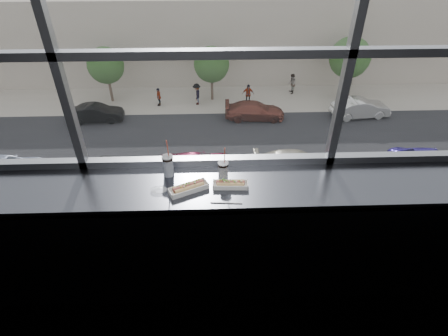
{
  "coord_description": "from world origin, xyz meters",
  "views": [
    {
      "loc": [
        0.05,
        -0.86,
        2.73
      ],
      "look_at": [
        0.12,
        1.23,
        1.25
      ],
      "focal_mm": 28.0,
      "sensor_mm": 36.0,
      "label": 1
    }
  ],
  "objects_px": {
    "soda_cup_left": "(168,165)",
    "car_near_e": "(433,159)",
    "wrapper": "(159,190)",
    "car_near_c": "(197,163)",
    "car_far_a": "(96,111)",
    "car_near_b": "(116,165)",
    "tree_left": "(106,65)",
    "soda_cup_right": "(223,170)",
    "pedestrian_b": "(197,92)",
    "pedestrian_a": "(159,95)",
    "pedestrian_d": "(292,82)",
    "car_near_d": "(296,161)",
    "hotdog_tray_right": "(230,184)",
    "pedestrian_c": "(248,92)",
    "car_near_a": "(3,167)",
    "hotdog_tray_left": "(189,188)",
    "tree_center": "(212,65)",
    "car_far_b": "(255,108)",
    "loose_straw": "(226,203)",
    "tree_right": "(350,58)",
    "car_far_c": "(361,105)"
  },
  "relations": [
    {
      "from": "hotdog_tray_left",
      "to": "car_far_a",
      "type": "distance_m",
      "value": 28.37
    },
    {
      "from": "car_far_a",
      "to": "pedestrian_a",
      "type": "relative_size",
      "value": 2.9
    },
    {
      "from": "soda_cup_left",
      "to": "car_far_b",
      "type": "height_order",
      "value": "soda_cup_left"
    },
    {
      "from": "wrapper",
      "to": "car_far_b",
      "type": "distance_m",
      "value": 27.04
    },
    {
      "from": "soda_cup_right",
      "to": "pedestrian_c",
      "type": "height_order",
      "value": "soda_cup_right"
    },
    {
      "from": "car_far_a",
      "to": "pedestrian_d",
      "type": "distance_m",
      "value": 17.92
    },
    {
      "from": "car_near_b",
      "to": "tree_right",
      "type": "height_order",
      "value": "tree_right"
    },
    {
      "from": "wrapper",
      "to": "car_near_c",
      "type": "bearing_deg",
      "value": 92.29
    },
    {
      "from": "car_near_c",
      "to": "tree_center",
      "type": "bearing_deg",
      "value": -7.12
    },
    {
      "from": "pedestrian_a",
      "to": "tree_right",
      "type": "relative_size",
      "value": 0.35
    },
    {
      "from": "hotdog_tray_right",
      "to": "pedestrian_b",
      "type": "height_order",
      "value": "hotdog_tray_right"
    },
    {
      "from": "pedestrian_b",
      "to": "tree_center",
      "type": "height_order",
      "value": "tree_center"
    },
    {
      "from": "car_far_b",
      "to": "pedestrian_b",
      "type": "height_order",
      "value": "pedestrian_b"
    },
    {
      "from": "hotdog_tray_left",
      "to": "car_near_b",
      "type": "relative_size",
      "value": 0.05
    },
    {
      "from": "car_far_a",
      "to": "pedestrian_d",
      "type": "bearing_deg",
      "value": -76.5
    },
    {
      "from": "pedestrian_b",
      "to": "pedestrian_a",
      "type": "xyz_separation_m",
      "value": [
        -3.4,
        -0.12,
        -0.18
      ]
    },
    {
      "from": "car_far_a",
      "to": "car_near_e",
      "type": "height_order",
      "value": "car_near_e"
    },
    {
      "from": "car_near_b",
      "to": "car_far_b",
      "type": "relative_size",
      "value": 1.04
    },
    {
      "from": "car_near_d",
      "to": "pedestrian_a",
      "type": "height_order",
      "value": "car_near_d"
    },
    {
      "from": "soda_cup_left",
      "to": "pedestrian_a",
      "type": "xyz_separation_m",
      "value": [
        -4.45,
        27.04,
        -11.18
      ]
    },
    {
      "from": "wrapper",
      "to": "loose_straw",
      "type": "bearing_deg",
      "value": -17.15
    },
    {
      "from": "tree_center",
      "to": "soda_cup_right",
      "type": "bearing_deg",
      "value": -89.79
    },
    {
      "from": "car_far_b",
      "to": "tree_right",
      "type": "xyz_separation_m",
      "value": [
        8.71,
        4.0,
        2.8
      ]
    },
    {
      "from": "hotdog_tray_left",
      "to": "tree_center",
      "type": "xyz_separation_m",
      "value": [
        0.16,
        28.34,
        -8.8
      ]
    },
    {
      "from": "car_far_a",
      "to": "car_near_e",
      "type": "distance_m",
      "value": 25.19
    },
    {
      "from": "wrapper",
      "to": "car_near_e",
      "type": "relative_size",
      "value": 0.02
    },
    {
      "from": "car_far_a",
      "to": "pedestrian_c",
      "type": "distance_m",
      "value": 13.12
    },
    {
      "from": "car_near_a",
      "to": "pedestrian_c",
      "type": "relative_size",
      "value": 2.85
    },
    {
      "from": "soda_cup_left",
      "to": "car_near_c",
      "type": "bearing_deg",
      "value": 92.52
    },
    {
      "from": "car_near_b",
      "to": "tree_center",
      "type": "height_order",
      "value": "tree_center"
    },
    {
      "from": "pedestrian_a",
      "to": "tree_left",
      "type": "distance_m",
      "value": 5.17
    },
    {
      "from": "hotdog_tray_left",
      "to": "pedestrian_c",
      "type": "relative_size",
      "value": 0.14
    },
    {
      "from": "pedestrian_a",
      "to": "tree_right",
      "type": "height_order",
      "value": "tree_right"
    },
    {
      "from": "pedestrian_b",
      "to": "car_far_c",
      "type": "bearing_deg",
      "value": 77.65
    },
    {
      "from": "hotdog_tray_left",
      "to": "wrapper",
      "type": "bearing_deg",
      "value": 154.29
    },
    {
      "from": "car_near_d",
      "to": "pedestrian_a",
      "type": "xyz_separation_m",
      "value": [
        -10.11,
        10.9,
        -0.11
      ]
    },
    {
      "from": "pedestrian_b",
      "to": "pedestrian_c",
      "type": "distance_m",
      "value": 4.59
    },
    {
      "from": "tree_left",
      "to": "tree_right",
      "type": "distance_m",
      "value": 21.48
    },
    {
      "from": "soda_cup_right",
      "to": "pedestrian_b",
      "type": "distance_m",
      "value": 29.41
    },
    {
      "from": "soda_cup_right",
      "to": "car_far_c",
      "type": "height_order",
      "value": "soda_cup_right"
    },
    {
      "from": "pedestrian_a",
      "to": "car_near_d",
      "type": "bearing_deg",
      "value": 42.87
    },
    {
      "from": "soda_cup_left",
      "to": "car_near_e",
      "type": "distance_m",
      "value": 24.48
    },
    {
      "from": "car_near_d",
      "to": "tree_right",
      "type": "height_order",
      "value": "tree_right"
    },
    {
      "from": "soda_cup_right",
      "to": "car_far_a",
      "type": "height_order",
      "value": "soda_cup_right"
    },
    {
      "from": "loose_straw",
      "to": "pedestrian_d",
      "type": "bearing_deg",
      "value": 79.5
    },
    {
      "from": "car_near_b",
      "to": "tree_left",
      "type": "height_order",
      "value": "tree_left"
    },
    {
      "from": "pedestrian_a",
      "to": "car_near_c",
      "type": "bearing_deg",
      "value": 18.96
    },
    {
      "from": "hotdog_tray_left",
      "to": "tree_right",
      "type": "height_order",
      "value": "hotdog_tray_left"
    },
    {
      "from": "car_far_b",
      "to": "pedestrian_d",
      "type": "bearing_deg",
      "value": -36.15
    },
    {
      "from": "car_far_b",
      "to": "tree_center",
      "type": "height_order",
      "value": "tree_center"
    }
  ]
}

